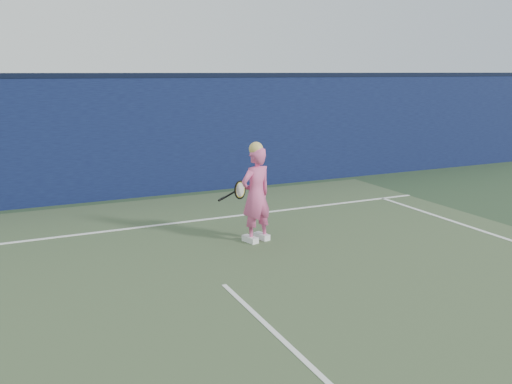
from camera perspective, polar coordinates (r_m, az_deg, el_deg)
ground at (r=6.06m, az=0.19°, el=-13.08°), size 80.00×80.00×0.00m
backstop_wall at (r=11.76m, az=-13.48°, el=5.50°), size 24.00×0.40×2.50m
wall_cap at (r=11.68m, az=-13.81°, el=11.84°), size 24.00×0.42×0.10m
player at (r=8.42m, az=-0.00°, el=-0.25°), size 0.62×0.49×1.58m
racket at (r=8.75m, az=-1.85°, el=0.15°), size 0.57×0.22×0.31m
court_lines at (r=5.79m, az=1.62°, el=-14.25°), size 11.00×12.04×0.01m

